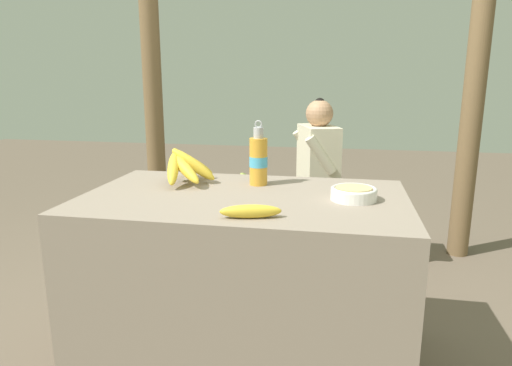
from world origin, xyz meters
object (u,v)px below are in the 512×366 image
(water_bottle, at_px, (258,160))
(wooden_bench, at_px, (298,203))
(banana_bunch_green, at_px, (247,180))
(serving_bowl, at_px, (354,193))
(support_post_far, at_px, (477,67))
(banana_bunch_ripe, at_px, (184,165))
(seated_vendor, at_px, (310,168))
(loose_banana_front, at_px, (251,211))
(support_post_near, at_px, (152,68))

(water_bottle, bearing_deg, wooden_bench, 85.79)
(water_bottle, height_order, banana_bunch_green, water_bottle)
(serving_bowl, distance_m, wooden_bench, 1.34)
(serving_bowl, bearing_deg, support_post_far, 62.15)
(serving_bowl, bearing_deg, wooden_bench, 104.45)
(banana_bunch_ripe, bearing_deg, support_post_far, 41.07)
(support_post_far, bearing_deg, seated_vendor, -166.30)
(wooden_bench, xyz_separation_m, seated_vendor, (0.08, -0.05, 0.25))
(seated_vendor, bearing_deg, wooden_bench, -51.87)
(wooden_bench, distance_m, banana_bunch_green, 0.38)
(water_bottle, relative_size, loose_banana_front, 1.32)
(seated_vendor, bearing_deg, serving_bowl, 82.28)
(water_bottle, relative_size, wooden_bench, 0.20)
(loose_banana_front, xyz_separation_m, support_post_near, (-1.06, 1.73, 0.49))
(water_bottle, bearing_deg, banana_bunch_ripe, -174.70)
(support_post_far, bearing_deg, banana_bunch_green, -172.26)
(serving_bowl, bearing_deg, banana_bunch_green, 118.31)
(banana_bunch_ripe, bearing_deg, seated_vendor, 65.52)
(seated_vendor, distance_m, support_post_far, 1.21)
(serving_bowl, distance_m, support_post_near, 2.06)
(banana_bunch_ripe, distance_m, seated_vendor, 1.16)
(serving_bowl, xyz_separation_m, banana_bunch_green, (-0.67, 1.24, -0.26))
(banana_bunch_green, bearing_deg, wooden_bench, -0.26)
(water_bottle, xyz_separation_m, banana_bunch_green, (-0.27, 1.06, -0.34))
(wooden_bench, relative_size, banana_bunch_green, 4.28)
(banana_bunch_ripe, relative_size, banana_bunch_green, 1.02)
(banana_bunch_ripe, xyz_separation_m, wooden_bench, (0.40, 1.09, -0.45))
(water_bottle, bearing_deg, support_post_near, 128.50)
(wooden_bench, bearing_deg, support_post_far, 10.29)
(banana_bunch_ripe, height_order, support_post_far, support_post_far)
(wooden_bench, relative_size, seated_vendor, 1.34)
(banana_bunch_green, bearing_deg, water_bottle, -75.69)
(loose_banana_front, distance_m, wooden_bench, 1.58)
(water_bottle, relative_size, seated_vendor, 0.26)
(support_post_far, bearing_deg, serving_bowl, -117.85)
(serving_bowl, distance_m, banana_bunch_green, 1.44)
(loose_banana_front, bearing_deg, banana_bunch_green, 102.18)
(support_post_near, xyz_separation_m, support_post_far, (2.16, 0.00, 0.00))
(serving_bowl, distance_m, support_post_far, 1.69)
(banana_bunch_ripe, height_order, support_post_near, support_post_near)
(serving_bowl, xyz_separation_m, support_post_far, (0.76, 1.44, 0.48))
(banana_bunch_ripe, distance_m, serving_bowl, 0.74)
(serving_bowl, bearing_deg, banana_bunch_ripe, 168.29)
(banana_bunch_ripe, xyz_separation_m, loose_banana_front, (0.38, -0.44, -0.06))
(support_post_near, bearing_deg, banana_bunch_green, -14.91)
(water_bottle, distance_m, support_post_near, 1.66)
(serving_bowl, xyz_separation_m, support_post_near, (-1.40, 1.44, 0.48))
(wooden_bench, xyz_separation_m, support_post_near, (-1.08, 0.20, 0.88))
(water_bottle, bearing_deg, loose_banana_front, -82.74)
(water_bottle, relative_size, banana_bunch_green, 0.84)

